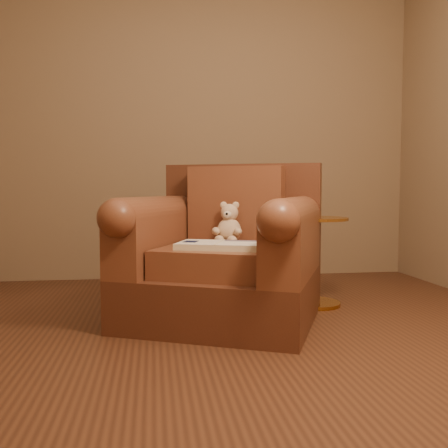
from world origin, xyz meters
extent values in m
plane|color=#542F1C|center=(0.00, 0.00, 0.00)|extent=(4.00, 4.00, 0.00)
cube|color=#8C7156|center=(0.00, 2.00, 1.35)|extent=(4.00, 0.02, 2.70)
cube|color=#562D1C|center=(0.06, 0.46, 0.15)|extent=(1.41, 1.39, 0.30)
cube|color=#562D1C|center=(0.25, 0.88, 0.64)|extent=(1.03, 0.55, 0.67)
cube|color=brown|center=(0.03, 0.41, 0.38)|extent=(0.89, 0.95, 0.16)
cube|color=brown|center=(0.19, 0.75, 0.71)|extent=(0.64, 0.42, 0.49)
cube|color=brown|center=(-0.36, 0.59, 0.48)|extent=(0.58, 0.93, 0.35)
cube|color=brown|center=(0.43, 0.23, 0.48)|extent=(0.58, 0.93, 0.35)
cylinder|color=brown|center=(-0.36, 0.59, 0.65)|extent=(0.58, 0.93, 0.22)
cylinder|color=brown|center=(0.43, 0.23, 0.65)|extent=(0.58, 0.93, 0.22)
ellipsoid|color=beige|center=(0.12, 0.60, 0.54)|extent=(0.15, 0.14, 0.16)
sphere|color=beige|center=(0.12, 0.61, 0.65)|extent=(0.11, 0.11, 0.11)
ellipsoid|color=beige|center=(0.09, 0.63, 0.70)|extent=(0.05, 0.03, 0.05)
ellipsoid|color=beige|center=(0.16, 0.60, 0.70)|extent=(0.05, 0.03, 0.05)
ellipsoid|color=beige|center=(0.10, 0.56, 0.64)|extent=(0.05, 0.04, 0.05)
sphere|color=black|center=(0.09, 0.54, 0.65)|extent=(0.02, 0.02, 0.02)
ellipsoid|color=beige|center=(0.03, 0.56, 0.54)|extent=(0.05, 0.10, 0.05)
ellipsoid|color=beige|center=(0.16, 0.51, 0.54)|extent=(0.05, 0.10, 0.05)
ellipsoid|color=beige|center=(0.04, 0.53, 0.49)|extent=(0.06, 0.10, 0.05)
ellipsoid|color=beige|center=(0.12, 0.49, 0.49)|extent=(0.06, 0.10, 0.05)
cube|color=beige|center=(0.01, 0.26, 0.48)|extent=(0.54, 0.42, 0.03)
cube|color=white|center=(-0.10, 0.30, 0.50)|extent=(0.31, 0.34, 0.00)
cube|color=white|center=(0.12, 0.23, 0.50)|extent=(0.31, 0.34, 0.00)
cube|color=beige|center=(0.01, 0.26, 0.50)|extent=(0.10, 0.27, 0.00)
cube|color=#0F1638|center=(-0.15, 0.32, 0.50)|extent=(0.10, 0.12, 0.00)
cube|color=slate|center=(0.15, 0.32, 0.50)|extent=(0.22, 0.13, 0.00)
cylinder|color=#BB7E33|center=(0.74, 0.75, 0.01)|extent=(0.35, 0.35, 0.03)
cylinder|color=#BB7E33|center=(0.74, 0.75, 0.31)|extent=(0.03, 0.03, 0.57)
cylinder|color=#BB7E33|center=(0.74, 0.75, 0.60)|extent=(0.44, 0.44, 0.02)
cylinder|color=#BB7E33|center=(0.74, 0.75, 0.59)|extent=(0.03, 0.03, 0.02)
camera|label=1|loc=(-0.36, -2.53, 0.80)|focal=40.00mm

